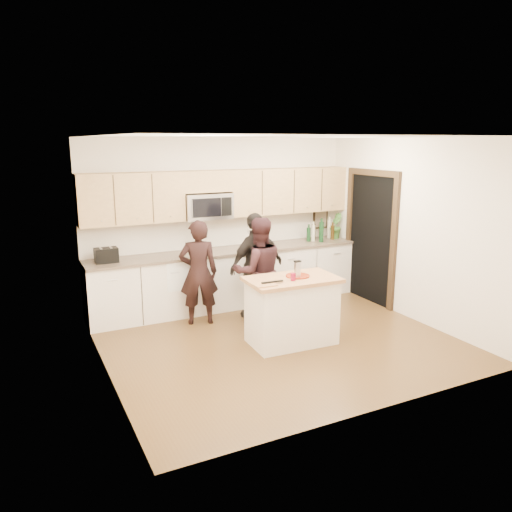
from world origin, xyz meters
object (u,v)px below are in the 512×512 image
woman_left (199,273)px  woman_right (257,266)px  woman_center (258,271)px  island (292,310)px  toaster (106,255)px

woman_left → woman_right: 0.88m
woman_center → island: bearing=103.6°
island → woman_center: size_ratio=0.77×
toaster → woman_right: (2.07, -0.69, -0.24)m
island → woman_center: 0.92m
woman_right → toaster: bearing=-30.0°
island → woman_left: size_ratio=0.79×
woman_left → woman_right: (0.87, -0.15, 0.03)m
woman_left → woman_center: woman_center is taller
toaster → woman_center: bearing=-25.2°
island → woman_right: woman_right is taller
woman_right → island: bearing=77.2°
toaster → woman_left: 1.34m
woman_center → woman_right: size_ratio=0.98×
island → woman_center: (-0.07, 0.85, 0.34)m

